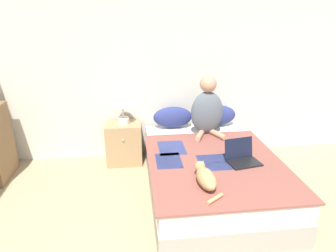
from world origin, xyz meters
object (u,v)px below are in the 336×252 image
cat_tabby (206,177)px  laptop_open (242,157)px  nightstand (124,143)px  table_lamp (122,102)px  pillow_far (217,115)px  pillow_near (173,117)px  bed (210,173)px  person_sitting (207,110)px

cat_tabby → laptop_open: 0.64m
cat_tabby → laptop_open: size_ratio=1.46×
nightstand → table_lamp: size_ratio=1.36×
pillow_far → table_lamp: 1.32m
pillow_near → table_lamp: bearing=-175.5°
bed → table_lamp: table_lamp is taller
cat_tabby → nightstand: size_ratio=0.94×
bed → pillow_near: size_ratio=3.87×
cat_tabby → nightstand: bearing=22.5°
person_sitting → table_lamp: size_ratio=1.81×
bed → laptop_open: bearing=-37.9°
pillow_near → pillow_far: same height
bed → table_lamp: (-0.98, 0.85, 0.63)m
laptop_open → pillow_far: bearing=77.9°
person_sitting → cat_tabby: bearing=-104.1°
table_lamp → cat_tabby: bearing=-62.5°
pillow_near → pillow_far: 0.62m
table_lamp → person_sitting: bearing=-11.9°
pillow_near → table_lamp: table_lamp is taller
cat_tabby → bed: bearing=-24.6°
pillow_far → nightstand: 1.35m
laptop_open → bed: bearing=131.6°
pillow_far → laptop_open: 1.13m
pillow_near → table_lamp: size_ratio=1.27×
pillow_far → table_lamp: size_ratio=1.27×
pillow_far → person_sitting: size_ratio=0.70×
laptop_open → table_lamp: size_ratio=0.87×
person_sitting → bed: bearing=-98.7°
bed → laptop_open: laptop_open is taller
laptop_open → table_lamp: (-1.27, 1.07, 0.34)m
pillow_far → laptop_open: (-0.03, -1.12, -0.09)m
bed → cat_tabby: bearing=-109.2°
pillow_near → table_lamp: (-0.67, -0.05, 0.25)m
bed → table_lamp: 1.45m
pillow_near → cat_tabby: (0.09, -1.52, -0.06)m
pillow_near → person_sitting: (0.41, -0.28, 0.18)m
cat_tabby → table_lamp: size_ratio=1.28×
bed → laptop_open: size_ratio=5.60×
person_sitting → laptop_open: 0.90m
cat_tabby → nightstand: cat_tabby is taller
person_sitting → nightstand: bearing=168.1°
pillow_near → nightstand: pillow_near is taller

